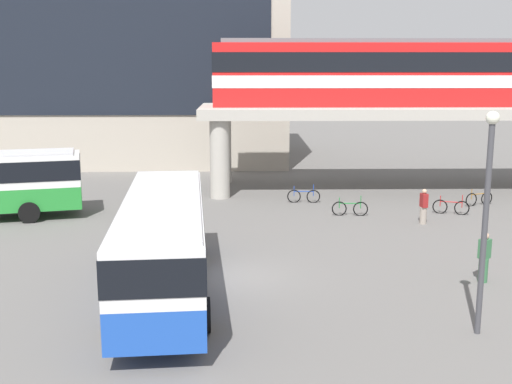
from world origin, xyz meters
The scene contains 13 objects.
ground_plane centered at (0.00, 10.00, 0.00)m, with size 120.00×120.00×0.00m, color #605E5B.
station_building centered at (-9.67, 30.04, 7.34)m, with size 26.57×14.99×14.68m.
elevated_platform centered at (12.22, 16.08, 4.28)m, with size 28.69×6.46×4.98m.
train centered at (10.70, 16.08, 6.95)m, with size 24.09×2.96×3.84m.
bus_main centered at (-2.17, -1.78, 1.99)m, with size 3.41×11.21×3.22m.
bicycle_red centered at (10.79, 9.39, 0.36)m, with size 1.72×0.62×1.04m.
bicycle_green centered at (5.68, 9.16, 0.36)m, with size 1.79×0.20×1.04m.
bicycle_brown centered at (12.95, 11.38, 0.36)m, with size 1.68×0.73×1.04m.
bicycle_blue centered at (3.67, 12.24, 0.36)m, with size 1.79×0.17×1.04m.
pedestrian_waiting_near_stop centered at (8.63, -0.75, 0.83)m, with size 0.48×0.43×1.76m.
pedestrian_at_kerb centered at (8.84, 7.41, 0.79)m, with size 0.32×0.44×1.67m.
pedestrian_by_bike_rack centered at (-5.23, 11.94, 0.77)m, with size 0.32×0.41×1.64m.
lamp_post centered at (6.91, -4.99, 3.65)m, with size 0.36×0.36×6.17m.
Camera 1 is at (0.41, -21.47, 7.33)m, focal length 44.63 mm.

